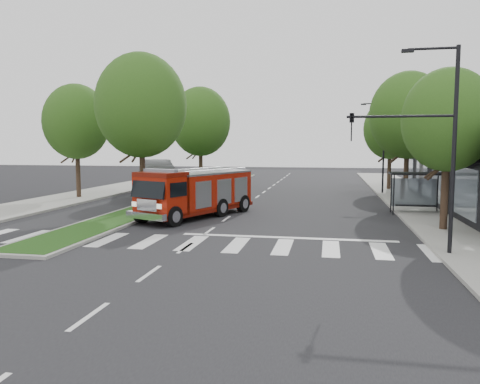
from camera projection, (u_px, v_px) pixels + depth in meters
The scene contains 15 objects.
ground at pixel (209, 231), 23.48m from camera, with size 140.00×140.00×0.00m, color black.
sidewalk_right at pixel (430, 209), 30.91m from camera, with size 5.00×80.00×0.15m, color gray.
sidewalk_left at pixel (59, 200), 35.95m from camera, with size 5.00×80.00×0.15m, color gray.
median at pixel (195, 192), 42.18m from camera, with size 3.00×50.00×0.15m.
bus_shelter at pixel (416, 182), 29.15m from camera, with size 3.20×1.60×2.61m.
tree_right_near at pixel (448, 120), 22.74m from camera, with size 4.40×4.40×8.05m.
tree_right_mid at pixel (408, 115), 34.37m from camera, with size 5.60×5.60×9.72m.
tree_right_far at pixel (390, 129), 44.21m from camera, with size 5.00×5.00×8.73m.
tree_median_near at pixel (141, 106), 29.79m from camera, with size 5.80×5.80×10.16m.
tree_median_far at pixel (200, 122), 43.50m from camera, with size 5.60×5.60×9.72m.
tree_left_mid at pixel (76, 122), 37.21m from camera, with size 5.20×5.20×9.16m.
streetlight_right_near at pixel (430, 135), 17.80m from camera, with size 4.08×0.22×8.00m.
streetlight_right_far at pixel (382, 143), 40.65m from camera, with size 2.11×0.20×8.00m.
fire_engine at pixel (196, 193), 27.95m from camera, with size 5.75×9.02×3.02m.
city_bus at pixel (157, 178), 39.70m from camera, with size 2.59×11.08×3.09m, color #AEAFB3.
Camera 1 is at (5.87, -22.47, 4.29)m, focal length 35.00 mm.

